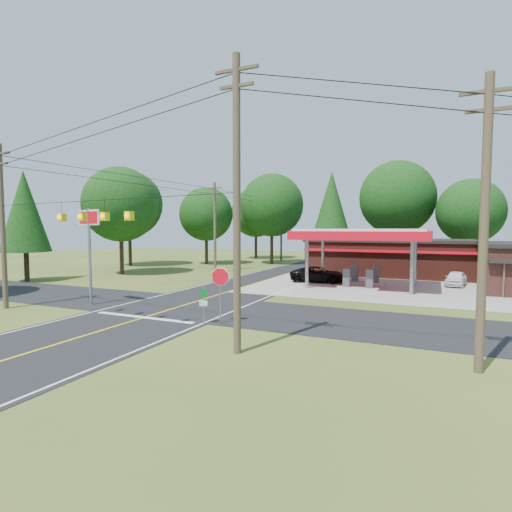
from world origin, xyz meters
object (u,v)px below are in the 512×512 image
at_px(sedan_car, 456,279).
at_px(octagonal_stop_sign, 220,281).
at_px(gas_canopy, 363,236).
at_px(big_stop_sign, 89,234).
at_px(suv_car, 318,275).

height_order(sedan_car, octagonal_stop_sign, octagonal_stop_sign).
bearing_deg(sedan_car, gas_canopy, -141.85).
bearing_deg(big_stop_sign, sedan_car, 41.07).
height_order(suv_car, big_stop_sign, big_stop_sign).
bearing_deg(octagonal_stop_sign, sedan_car, 59.67).
xyz_separation_m(suv_car, octagonal_stop_sign, (-0.36, -17.51, 1.53)).
relative_size(suv_car, big_stop_sign, 0.82).
bearing_deg(sedan_car, octagonal_stop_sign, -111.20).
distance_m(sedan_car, big_stop_sign, 29.20).
relative_size(gas_canopy, octagonal_stop_sign, 3.59).
xyz_separation_m(suv_car, big_stop_sign, (-10.47, -16.51, 3.84)).
relative_size(gas_canopy, suv_car, 2.09).
relative_size(big_stop_sign, octagonal_stop_sign, 2.10).
relative_size(suv_car, octagonal_stop_sign, 1.71).
relative_size(sedan_car, octagonal_stop_sign, 1.25).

